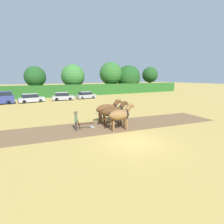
{
  "coord_description": "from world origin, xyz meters",
  "views": [
    {
      "loc": [
        -7.06,
        -9.55,
        4.52
      ],
      "look_at": [
        1.24,
        5.41,
        1.1
      ],
      "focal_mm": 28.0,
      "sensor_mm": 36.0,
      "label": 1
    }
  ],
  "objects_px": {
    "farmer_at_plow": "(76,119)",
    "parked_car_center_left": "(63,96)",
    "tree_center_right": "(128,77)",
    "tree_right": "(150,75)",
    "draft_horse_lead_right": "(114,111)",
    "parked_car_left": "(31,98)",
    "farmer_beside_team": "(104,111)",
    "parked_car_center": "(86,95)",
    "tree_center": "(111,74)",
    "draft_horse_lead_left": "(120,115)",
    "tree_center_left": "(73,76)",
    "plow": "(87,125)",
    "draft_horse_trail_left": "(108,109)",
    "tree_left": "(35,77)"
  },
  "relations": [
    {
      "from": "farmer_at_plow",
      "to": "parked_car_center_left",
      "type": "relative_size",
      "value": 0.39
    },
    {
      "from": "draft_horse_trail_left",
      "to": "draft_horse_lead_left",
      "type": "bearing_deg",
      "value": -89.98
    },
    {
      "from": "draft_horse_lead_right",
      "to": "plow",
      "type": "height_order",
      "value": "draft_horse_lead_right"
    },
    {
      "from": "draft_horse_lead_right",
      "to": "plow",
      "type": "bearing_deg",
      "value": -180.0
    },
    {
      "from": "tree_left",
      "to": "tree_center_left",
      "type": "relative_size",
      "value": 0.89
    },
    {
      "from": "parked_car_center_left",
      "to": "parked_car_center",
      "type": "height_order",
      "value": "parked_car_center_left"
    },
    {
      "from": "draft_horse_lead_right",
      "to": "tree_center",
      "type": "bearing_deg",
      "value": 68.61
    },
    {
      "from": "draft_horse_lead_left",
      "to": "draft_horse_lead_right",
      "type": "height_order",
      "value": "draft_horse_lead_right"
    },
    {
      "from": "tree_center_left",
      "to": "tree_center",
      "type": "distance_m",
      "value": 11.21
    },
    {
      "from": "draft_horse_lead_left",
      "to": "farmer_at_plow",
      "type": "distance_m",
      "value": 3.8
    },
    {
      "from": "tree_center",
      "to": "tree_right",
      "type": "height_order",
      "value": "tree_center"
    },
    {
      "from": "tree_left",
      "to": "draft_horse_lead_right",
      "type": "height_order",
      "value": "tree_left"
    },
    {
      "from": "tree_center",
      "to": "farmer_beside_team",
      "type": "relative_size",
      "value": 5.55
    },
    {
      "from": "tree_center_right",
      "to": "tree_right",
      "type": "height_order",
      "value": "tree_center_right"
    },
    {
      "from": "plow",
      "to": "parked_car_center",
      "type": "relative_size",
      "value": 0.4
    },
    {
      "from": "tree_center_left",
      "to": "draft_horse_trail_left",
      "type": "bearing_deg",
      "value": -100.35
    },
    {
      "from": "farmer_at_plow",
      "to": "parked_car_center_left",
      "type": "distance_m",
      "value": 21.26
    },
    {
      "from": "tree_center_right",
      "to": "tree_center",
      "type": "bearing_deg",
      "value": 167.02
    },
    {
      "from": "draft_horse_trail_left",
      "to": "parked_car_center_left",
      "type": "distance_m",
      "value": 19.63
    },
    {
      "from": "tree_center_right",
      "to": "farmer_at_plow",
      "type": "relative_size",
      "value": 4.72
    },
    {
      "from": "tree_center_left",
      "to": "parked_car_center_left",
      "type": "height_order",
      "value": "tree_center_left"
    },
    {
      "from": "draft_horse_lead_left",
      "to": "draft_horse_trail_left",
      "type": "height_order",
      "value": "draft_horse_trail_left"
    },
    {
      "from": "tree_center_left",
      "to": "draft_horse_lead_left",
      "type": "relative_size",
      "value": 3.0
    },
    {
      "from": "tree_center_left",
      "to": "tree_center_right",
      "type": "xyz_separation_m",
      "value": [
        16.46,
        -1.3,
        -0.33
      ]
    },
    {
      "from": "tree_right",
      "to": "farmer_at_plow",
      "type": "distance_m",
      "value": 47.27
    },
    {
      "from": "tree_right",
      "to": "farmer_at_plow",
      "type": "xyz_separation_m",
      "value": [
        -35.2,
        -31.26,
        -4.3
      ]
    },
    {
      "from": "tree_center",
      "to": "draft_horse_lead_right",
      "type": "xyz_separation_m",
      "value": [
        -16.81,
        -31.24,
        -4.13
      ]
    },
    {
      "from": "tree_center_right",
      "to": "farmer_beside_team",
      "type": "bearing_deg",
      "value": -128.66
    },
    {
      "from": "plow",
      "to": "tree_center_left",
      "type": "bearing_deg",
      "value": 82.15
    },
    {
      "from": "tree_center_right",
      "to": "tree_right",
      "type": "xyz_separation_m",
      "value": [
        9.51,
        1.41,
        0.84
      ]
    },
    {
      "from": "tree_center",
      "to": "farmer_at_plow",
      "type": "relative_size",
      "value": 5.19
    },
    {
      "from": "tree_left",
      "to": "draft_horse_trail_left",
      "type": "relative_size",
      "value": 2.38
    },
    {
      "from": "tree_center",
      "to": "tree_center_right",
      "type": "height_order",
      "value": "tree_center"
    },
    {
      "from": "draft_horse_lead_right",
      "to": "parked_car_left",
      "type": "relative_size",
      "value": 0.65
    },
    {
      "from": "tree_center",
      "to": "tree_center_right",
      "type": "bearing_deg",
      "value": -12.98
    },
    {
      "from": "tree_center_right",
      "to": "tree_right",
      "type": "bearing_deg",
      "value": 8.43
    },
    {
      "from": "tree_right",
      "to": "farmer_beside_team",
      "type": "distance_m",
      "value": 42.53
    },
    {
      "from": "tree_center_right",
      "to": "farmer_beside_team",
      "type": "distance_m",
      "value": 34.94
    },
    {
      "from": "draft_horse_trail_left",
      "to": "parked_car_center",
      "type": "xyz_separation_m",
      "value": [
        5.15,
        19.98,
        -0.64
      ]
    },
    {
      "from": "tree_center_left",
      "to": "draft_horse_lead_left",
      "type": "distance_m",
      "value": 33.47
    },
    {
      "from": "farmer_beside_team",
      "to": "parked_car_left",
      "type": "height_order",
      "value": "parked_car_left"
    },
    {
      "from": "farmer_beside_team",
      "to": "parked_car_center",
      "type": "bearing_deg",
      "value": 105.9
    },
    {
      "from": "plow",
      "to": "draft_horse_lead_left",
      "type": "bearing_deg",
      "value": -29.96
    },
    {
      "from": "tree_center_left",
      "to": "tree_center_right",
      "type": "height_order",
      "value": "tree_center_right"
    },
    {
      "from": "tree_center_right",
      "to": "draft_horse_lead_left",
      "type": "bearing_deg",
      "value": -125.27
    },
    {
      "from": "parked_car_left",
      "to": "tree_left",
      "type": "bearing_deg",
      "value": 72.01
    },
    {
      "from": "tree_center",
      "to": "draft_horse_lead_left",
      "type": "distance_m",
      "value": 37.09
    },
    {
      "from": "farmer_at_plow",
      "to": "tree_center_right",
      "type": "bearing_deg",
      "value": 69.82
    },
    {
      "from": "draft_horse_lead_left",
      "to": "farmer_at_plow",
      "type": "bearing_deg",
      "value": 161.35
    },
    {
      "from": "tree_right",
      "to": "parked_car_center_left",
      "type": "bearing_deg",
      "value": -161.69
    }
  ]
}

